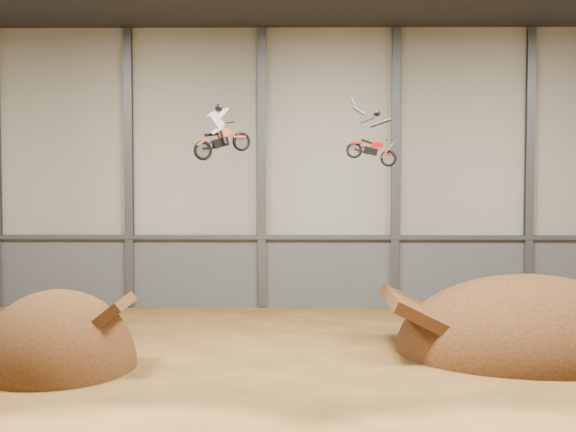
# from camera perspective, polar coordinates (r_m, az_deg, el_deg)

# --- Properties ---
(floor) EXTENTS (40.00, 40.00, 0.00)m
(floor) POSITION_cam_1_polar(r_m,az_deg,el_deg) (26.19, 4.14, -11.86)
(floor) COLOR #533516
(floor) RESTS_ON ground
(back_wall) EXTENTS (40.00, 0.10, 14.00)m
(back_wall) POSITION_cam_1_polar(r_m,az_deg,el_deg) (40.30, 2.89, 3.41)
(back_wall) COLOR #9E9B8C
(back_wall) RESTS_ON ground
(lower_band_back) EXTENTS (39.80, 0.18, 3.50)m
(lower_band_back) POSITION_cam_1_polar(r_m,az_deg,el_deg) (40.50, 2.88, -4.04)
(lower_band_back) COLOR #53555A
(lower_band_back) RESTS_ON ground
(steel_rail) EXTENTS (39.80, 0.35, 0.20)m
(steel_rail) POSITION_cam_1_polar(r_m,az_deg,el_deg) (40.17, 2.89, -1.52)
(steel_rail) COLOR #47494F
(steel_rail) RESTS_ON lower_band_back
(steel_column_1) EXTENTS (0.40, 0.36, 13.90)m
(steel_column_1) POSITION_cam_1_polar(r_m,az_deg,el_deg) (40.95, -11.25, 3.35)
(steel_column_1) COLOR #47494F
(steel_column_1) RESTS_ON ground
(steel_column_2) EXTENTS (0.40, 0.36, 13.90)m
(steel_column_2) POSITION_cam_1_polar(r_m,az_deg,el_deg) (40.11, -1.87, 3.41)
(steel_column_2) COLOR #47494F
(steel_column_2) RESTS_ON ground
(steel_column_3) EXTENTS (0.40, 0.36, 13.90)m
(steel_column_3) POSITION_cam_1_polar(r_m,az_deg,el_deg) (40.37, 7.64, 3.38)
(steel_column_3) COLOR #47494F
(steel_column_3) RESTS_ON ground
(steel_column_4) EXTENTS (0.40, 0.36, 13.90)m
(steel_column_4) POSITION_cam_1_polar(r_m,az_deg,el_deg) (41.70, 16.79, 3.27)
(steel_column_4) COLOR #47494F
(steel_column_4) RESTS_ON ground
(takeoff_ramp) EXTENTS (5.43, 6.27, 5.43)m
(takeoff_ramp) POSITION_cam_1_polar(r_m,az_deg,el_deg) (29.34, -16.09, -10.34)
(takeoff_ramp) COLOR #371D0D
(takeoff_ramp) RESTS_ON ground
(landing_ramp) EXTENTS (10.07, 8.91, 5.81)m
(landing_ramp) POSITION_cam_1_polar(r_m,az_deg,el_deg) (32.11, 16.76, -9.19)
(landing_ramp) COLOR #371D0D
(landing_ramp) RESTS_ON ground
(fmx_rider_a) EXTENTS (2.72, 1.94, 2.46)m
(fmx_rider_a) POSITION_cam_1_polar(r_m,az_deg,el_deg) (29.24, -4.55, 6.29)
(fmx_rider_a) COLOR #EA501F
(fmx_rider_b) EXTENTS (3.05, 1.30, 2.70)m
(fmx_rider_b) POSITION_cam_1_polar(r_m,az_deg,el_deg) (29.84, 5.81, 5.92)
(fmx_rider_b) COLOR #B30103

